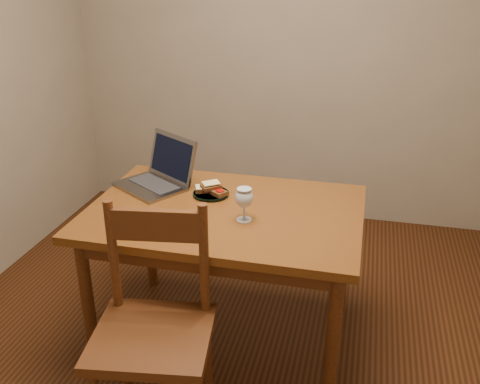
% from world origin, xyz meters
% --- Properties ---
extents(floor, '(3.20, 3.20, 0.02)m').
position_xyz_m(floor, '(0.00, 0.00, -0.01)').
color(floor, black).
rests_on(floor, ground).
extents(back_wall, '(3.20, 0.02, 2.60)m').
position_xyz_m(back_wall, '(0.00, 1.61, 1.30)').
color(back_wall, gray).
rests_on(back_wall, floor).
extents(table, '(1.30, 0.90, 0.74)m').
position_xyz_m(table, '(-0.05, 0.01, 0.65)').
color(table, '#441D0B').
rests_on(table, floor).
extents(chair, '(0.52, 0.50, 0.49)m').
position_xyz_m(chair, '(-0.17, -0.62, 0.53)').
color(chair, '#3E210C').
rests_on(chair, floor).
extents(plate, '(0.18, 0.18, 0.02)m').
position_xyz_m(plate, '(-0.16, 0.15, 0.75)').
color(plate, black).
rests_on(plate, table).
extents(sandwich_cheese, '(0.12, 0.09, 0.03)m').
position_xyz_m(sandwich_cheese, '(-0.19, 0.16, 0.77)').
color(sandwich_cheese, '#381E0C').
rests_on(sandwich_cheese, plate).
extents(sandwich_tomato, '(0.12, 0.11, 0.03)m').
position_xyz_m(sandwich_tomato, '(-0.13, 0.14, 0.77)').
color(sandwich_tomato, '#381E0C').
rests_on(sandwich_tomato, plate).
extents(sandwich_top, '(0.11, 0.11, 0.03)m').
position_xyz_m(sandwich_top, '(-0.16, 0.15, 0.79)').
color(sandwich_top, '#381E0C').
rests_on(sandwich_top, plate).
extents(milk_glass, '(0.08, 0.08, 0.16)m').
position_xyz_m(milk_glass, '(0.07, -0.09, 0.82)').
color(milk_glass, white).
rests_on(milk_glass, table).
extents(laptop, '(0.46, 0.45, 0.25)m').
position_xyz_m(laptop, '(-0.46, 0.22, 0.81)').
color(laptop, slate).
rests_on(laptop, table).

